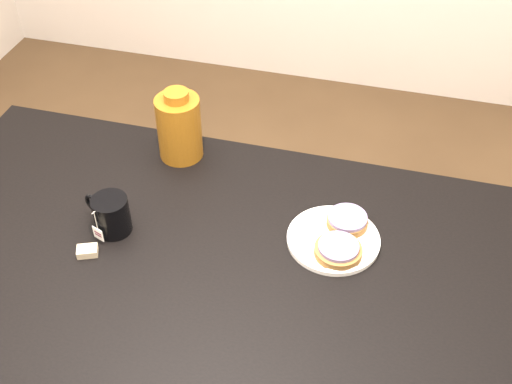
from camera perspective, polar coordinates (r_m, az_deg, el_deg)
table at (r=1.49m, az=-5.80°, el=-8.60°), size 1.40×0.90×0.75m
plate at (r=1.47m, az=6.89°, el=-4.15°), size 0.21×0.21×0.02m
bagel_back at (r=1.49m, az=8.11°, el=-2.52°), size 0.10×0.10×0.03m
bagel_front at (r=1.43m, az=7.32°, el=-5.11°), size 0.13×0.13×0.03m
mug at (r=1.50m, az=-12.77°, el=-1.95°), size 0.13×0.11×0.09m
teabag_pouch at (r=1.48m, az=-14.76°, el=-5.10°), size 0.05×0.05×0.02m
bagel_package at (r=1.65m, az=-6.84°, el=5.79°), size 0.15×0.15×0.19m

